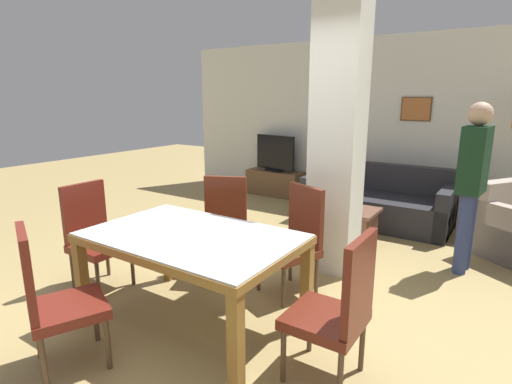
{
  "coord_description": "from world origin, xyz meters",
  "views": [
    {
      "loc": [
        2.0,
        -2.13,
        1.78
      ],
      "look_at": [
        0.0,
        0.89,
        0.91
      ],
      "focal_mm": 28.0,
      "sensor_mm": 36.0,
      "label": 1
    }
  ],
  "objects_px": {
    "dining_table": "(192,252)",
    "dining_chair_far_left": "(223,224)",
    "sofa": "(377,204)",
    "standing_person": "(472,177)",
    "dining_chair_head_left": "(94,234)",
    "tv_stand": "(275,183)",
    "dining_chair_near_left": "(52,296)",
    "coffee_table": "(352,226)",
    "tv_screen": "(275,154)",
    "dining_chair_far_right": "(295,238)",
    "dining_chair_head_right": "(339,307)",
    "bottle": "(350,202)"
  },
  "relations": [
    {
      "from": "dining_table",
      "to": "dining_chair_far_left",
      "type": "xyz_separation_m",
      "value": [
        -0.4,
        0.89,
        -0.09
      ]
    },
    {
      "from": "sofa",
      "to": "standing_person",
      "type": "bearing_deg",
      "value": 137.36
    },
    {
      "from": "dining_chair_head_left",
      "to": "standing_person",
      "type": "height_order",
      "value": "standing_person"
    },
    {
      "from": "dining_chair_head_left",
      "to": "tv_stand",
      "type": "height_order",
      "value": "dining_chair_head_left"
    },
    {
      "from": "sofa",
      "to": "dining_chair_near_left",
      "type": "bearing_deg",
      "value": 79.65
    },
    {
      "from": "coffee_table",
      "to": "standing_person",
      "type": "bearing_deg",
      "value": -6.21
    },
    {
      "from": "dining_chair_head_left",
      "to": "dining_table",
      "type": "bearing_deg",
      "value": 90.0
    },
    {
      "from": "dining_chair_head_left",
      "to": "tv_screen",
      "type": "xyz_separation_m",
      "value": [
        -0.45,
        4.08,
        0.25
      ]
    },
    {
      "from": "dining_chair_far_right",
      "to": "standing_person",
      "type": "distance_m",
      "value": 1.91
    },
    {
      "from": "dining_chair_head_left",
      "to": "tv_screen",
      "type": "relative_size",
      "value": 1.19
    },
    {
      "from": "dining_chair_head_left",
      "to": "dining_chair_far_left",
      "type": "bearing_deg",
      "value": 136.54
    },
    {
      "from": "tv_stand",
      "to": "tv_screen",
      "type": "relative_size",
      "value": 1.26
    },
    {
      "from": "dining_chair_head_left",
      "to": "tv_screen",
      "type": "height_order",
      "value": "tv_screen"
    },
    {
      "from": "dining_table",
      "to": "coffee_table",
      "type": "xyz_separation_m",
      "value": [
        0.4,
        2.44,
        -0.39
      ]
    },
    {
      "from": "dining_chair_near_left",
      "to": "dining_chair_head_right",
      "type": "height_order",
      "value": "same"
    },
    {
      "from": "dining_chair_head_left",
      "to": "sofa",
      "type": "xyz_separation_m",
      "value": [
        1.64,
        3.46,
        -0.24
      ]
    },
    {
      "from": "dining_chair_far_left",
      "to": "standing_person",
      "type": "bearing_deg",
      "value": -169.34
    },
    {
      "from": "dining_chair_near_left",
      "to": "bottle",
      "type": "relative_size",
      "value": 3.69
    },
    {
      "from": "standing_person",
      "to": "sofa",
      "type": "bearing_deg",
      "value": 53.57
    },
    {
      "from": "coffee_table",
      "to": "bottle",
      "type": "height_order",
      "value": "bottle"
    },
    {
      "from": "standing_person",
      "to": "bottle",
      "type": "bearing_deg",
      "value": 92.4
    },
    {
      "from": "dining_chair_far_right",
      "to": "coffee_table",
      "type": "relative_size",
      "value": 1.73
    },
    {
      "from": "dining_chair_near_left",
      "to": "tv_screen",
      "type": "xyz_separation_m",
      "value": [
        -1.29,
        4.98,
        0.25
      ]
    },
    {
      "from": "dining_chair_head_left",
      "to": "bottle",
      "type": "relative_size",
      "value": 3.69
    },
    {
      "from": "dining_chair_near_left",
      "to": "tv_screen",
      "type": "bearing_deg",
      "value": 128.33
    },
    {
      "from": "bottle",
      "to": "sofa",
      "type": "bearing_deg",
      "value": 88.83
    },
    {
      "from": "dining_table",
      "to": "sofa",
      "type": "xyz_separation_m",
      "value": [
        0.4,
        3.46,
        -0.33
      ]
    },
    {
      "from": "sofa",
      "to": "standing_person",
      "type": "xyz_separation_m",
      "value": [
        1.25,
        -1.15,
        0.72
      ]
    },
    {
      "from": "dining_chair_far_right",
      "to": "dining_chair_head_right",
      "type": "relative_size",
      "value": 1.0
    },
    {
      "from": "dining_chair_far_right",
      "to": "dining_chair_head_left",
      "type": "bearing_deg",
      "value": 52.71
    },
    {
      "from": "bottle",
      "to": "standing_person",
      "type": "xyz_separation_m",
      "value": [
        1.27,
        -0.08,
        0.46
      ]
    },
    {
      "from": "bottle",
      "to": "standing_person",
      "type": "distance_m",
      "value": 1.36
    },
    {
      "from": "bottle",
      "to": "dining_chair_near_left",
      "type": "bearing_deg",
      "value": -103.24
    },
    {
      "from": "dining_chair_far_left",
      "to": "tv_screen",
      "type": "bearing_deg",
      "value": -92.05
    },
    {
      "from": "dining_chair_near_left",
      "to": "dining_chair_head_right",
      "type": "relative_size",
      "value": 1.0
    },
    {
      "from": "dining_chair_head_left",
      "to": "dining_chair_near_left",
      "type": "bearing_deg",
      "value": 43.17
    },
    {
      "from": "tv_stand",
      "to": "bottle",
      "type": "bearing_deg",
      "value": -39.25
    },
    {
      "from": "tv_stand",
      "to": "standing_person",
      "type": "relative_size",
      "value": 0.61
    },
    {
      "from": "dining_chair_head_right",
      "to": "sofa",
      "type": "height_order",
      "value": "dining_chair_head_right"
    },
    {
      "from": "sofa",
      "to": "tv_screen",
      "type": "xyz_separation_m",
      "value": [
        -2.09,
        0.62,
        0.49
      ]
    },
    {
      "from": "dining_chair_far_left",
      "to": "dining_chair_head_right",
      "type": "distance_m",
      "value": 1.83
    },
    {
      "from": "dining_chair_near_left",
      "to": "dining_chair_head_left",
      "type": "xyz_separation_m",
      "value": [
        -0.84,
        0.9,
        0.0
      ]
    },
    {
      "from": "tv_stand",
      "to": "sofa",
      "type": "bearing_deg",
      "value": -16.56
    },
    {
      "from": "dining_table",
      "to": "bottle",
      "type": "height_order",
      "value": "dining_table"
    },
    {
      "from": "dining_table",
      "to": "tv_stand",
      "type": "relative_size",
      "value": 1.53
    },
    {
      "from": "dining_chair_far_left",
      "to": "sofa",
      "type": "relative_size",
      "value": 0.5
    },
    {
      "from": "dining_table",
      "to": "standing_person",
      "type": "distance_m",
      "value": 2.86
    },
    {
      "from": "dining_chair_head_right",
      "to": "standing_person",
      "type": "height_order",
      "value": "standing_person"
    },
    {
      "from": "tv_stand",
      "to": "tv_screen",
      "type": "height_order",
      "value": "tv_screen"
    },
    {
      "from": "dining_chair_far_left",
      "to": "tv_stand",
      "type": "relative_size",
      "value": 0.95
    }
  ]
}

